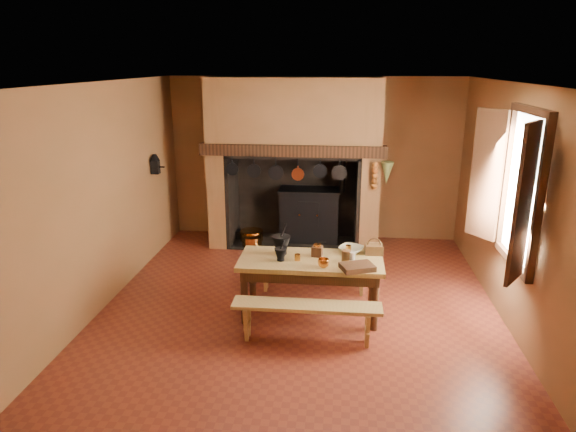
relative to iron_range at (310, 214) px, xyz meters
The scene contains 28 objects.
floor 2.50m from the iron_range, 89.02° to the right, with size 5.50×5.50×0.00m, color maroon.
ceiling 3.37m from the iron_range, 89.02° to the right, with size 5.50×5.50×0.00m, color silver.
back_wall 0.97m from the iron_range, 82.10° to the left, with size 5.00×0.02×2.80m, color brown.
wall_left 3.59m from the iron_range, 135.12° to the right, with size 0.02×5.50×2.80m, color brown.
wall_right 3.65m from the iron_range, 43.91° to the right, with size 0.02×5.50×2.80m, color brown.
wall_front 5.28m from the iron_range, 89.54° to the right, with size 5.00×0.02×2.80m, color brown.
chimney_breast 1.36m from the iron_range, 151.95° to the right, with size 2.95×0.96×2.80m.
iron_range is the anchor object (origin of this frame).
hearth_pans 1.10m from the iron_range, 167.25° to the right, with size 0.51×0.62×0.20m.
hanging_pans 1.12m from the iron_range, 115.02° to the right, with size 1.92×0.29×0.27m.
onion_string 1.49m from the iron_range, 32.25° to the right, with size 0.12×0.10×0.46m, color #B56521, non-canonical shape.
herb_bunch 1.65m from the iron_range, 28.28° to the right, with size 0.20×0.20×0.35m, color #4F5729.
window 3.91m from the iron_range, 49.98° to the right, with size 0.39×1.75×1.76m.
wall_coffee_mill 2.74m from the iron_range, 159.32° to the right, with size 0.23×0.16×0.31m.
work_table 2.79m from the iron_range, 86.10° to the right, with size 1.73×0.77×0.75m.
bench_front 3.42m from the iron_range, 86.83° to the right, with size 1.65×0.29×0.47m.
bench_back 2.11m from the iron_range, 84.86° to the right, with size 1.61×0.28×0.45m.
mortar_large 2.68m from the iron_range, 94.03° to the right, with size 0.23×0.23×0.39m.
mortar_small 2.89m from the iron_range, 93.29° to the right, with size 0.15×0.15×0.26m.
coffee_grinder 2.70m from the iron_range, 84.44° to the right, with size 0.18×0.14×0.19m.
brass_mug_a 2.86m from the iron_range, 89.35° to the right, with size 0.07×0.07×0.08m, color #C77A2D.
brass_mug_b 2.57m from the iron_range, 75.49° to the right, with size 0.07×0.07×0.08m, color #C77A2D.
mixing_bowl 2.60m from the iron_range, 74.85° to the right, with size 0.29×0.29×0.07m, color #BEBA92.
stoneware_crock 2.89m from the iron_range, 77.72° to the right, with size 0.11×0.11×0.14m, color brown.
glass_jar 2.93m from the iron_range, 76.45° to the right, with size 0.07×0.07×0.13m, color beige.
wicker_basket 2.72m from the iron_range, 69.32° to the right, with size 0.22×0.17×0.21m.
wooden_tray 3.15m from the iron_range, 76.41° to the right, with size 0.37×0.26×0.06m, color #321910.
brass_cup 3.06m from the iron_range, 83.36° to the right, with size 0.13×0.13×0.10m, color #C77A2D.
Camera 1 is at (0.48, -6.09, 3.03)m, focal length 32.00 mm.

